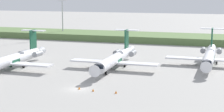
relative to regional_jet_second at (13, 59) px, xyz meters
The scene contains 9 objects.
ground_plane 28.82m from the regional_jet_second, 35.67° to the left, with size 500.00×500.00×0.00m, color #9E9B96.
grass_berm 69.14m from the regional_jet_second, 70.29° to the left, with size 320.00×20.00×2.59m, color #597542.
regional_jet_second is the anchor object (origin of this frame).
regional_jet_third 26.08m from the regional_jet_second, 19.74° to the left, with size 22.81×31.00×9.00m.
regional_jet_fourth 51.47m from the regional_jet_second, 23.37° to the left, with size 22.81×31.00×9.00m.
antenna_mast 68.63m from the regional_jet_second, 104.63° to the left, with size 4.40×0.50×24.05m.
safety_cone_front_marker 27.21m from the regional_jet_second, 29.25° to the right, with size 0.44×0.44×0.55m, color orange.
safety_cone_mid_marker 30.28m from the regional_jet_second, 27.22° to the right, with size 0.44×0.44×0.55m, color orange.
safety_cone_rear_marker 34.57m from the regional_jet_second, 23.73° to the right, with size 0.44×0.44×0.55m, color orange.
Camera 1 is at (28.11, -65.55, 19.11)m, focal length 58.47 mm.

